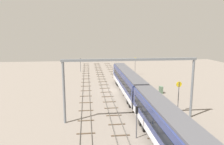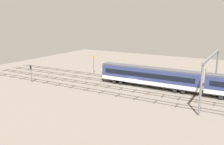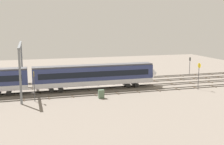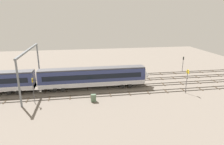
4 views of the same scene
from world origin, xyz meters
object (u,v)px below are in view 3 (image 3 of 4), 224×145
(train, at_px, (33,79))
(signal_light_trackside_departure, at_px, (190,63))
(speed_sign_mid_trackside, at_px, (34,82))
(overhead_gantry, at_px, (20,56))
(relay_cabinet, at_px, (101,94))
(speed_sign_near_foreground, at_px, (199,72))

(train, xyz_separation_m, signal_light_trackside_departure, (39.73, 10.49, 0.22))
(speed_sign_mid_trackside, bearing_deg, overhead_gantry, 104.35)
(overhead_gantry, xyz_separation_m, relay_cabinet, (13.45, -9.43, -6.19))
(train, height_order, speed_sign_near_foreground, speed_sign_near_foreground)
(signal_light_trackside_departure, bearing_deg, overhead_gantry, -168.80)
(relay_cabinet, bearing_deg, signal_light_trackside_departure, 31.95)
(speed_sign_near_foreground, bearing_deg, relay_cabinet, -176.77)
(overhead_gantry, xyz_separation_m, speed_sign_mid_trackside, (2.14, -8.36, -3.61))
(signal_light_trackside_departure, xyz_separation_m, relay_cabinet, (-28.41, -17.72, -2.12))
(overhead_gantry, xyz_separation_m, signal_light_trackside_departure, (41.85, 8.28, -4.06))
(signal_light_trackside_departure, bearing_deg, train, -165.22)
(overhead_gantry, relative_size, signal_light_trackside_departure, 4.46)
(train, distance_m, relay_cabinet, 13.57)
(speed_sign_mid_trackside, xyz_separation_m, relay_cabinet, (11.31, -1.08, -2.58))
(train, bearing_deg, overhead_gantry, 133.93)
(train, xyz_separation_m, relay_cabinet, (11.33, -7.23, -1.90))
(relay_cabinet, bearing_deg, overhead_gantry, 144.95)
(speed_sign_near_foreground, height_order, speed_sign_mid_trackside, speed_sign_near_foreground)
(speed_sign_near_foreground, bearing_deg, train, 169.10)
(relay_cabinet, bearing_deg, speed_sign_near_foreground, 3.23)
(train, distance_m, overhead_gantry, 5.26)
(relay_cabinet, bearing_deg, speed_sign_mid_trackside, 174.56)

